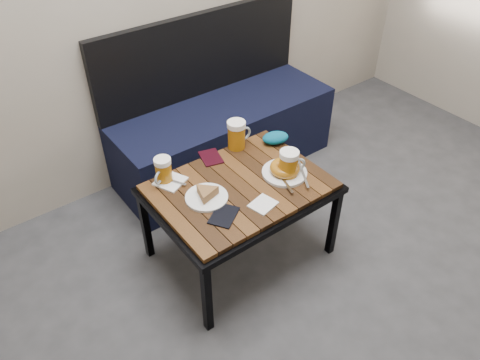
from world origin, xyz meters
TOP-DOWN VIEW (x-y plane):
  - bench at (0.21, 1.76)m, footprint 1.40×0.50m
  - cafe_table at (-0.18, 1.07)m, footprint 0.84×0.62m
  - beer_mug_left at (-0.45, 1.31)m, footprint 0.12×0.11m
  - beer_mug_centre at (-0.00, 1.33)m, footprint 0.14×0.10m
  - beer_mug_right at (0.05, 0.98)m, footprint 0.14×0.11m
  - plate_pie at (-0.36, 1.08)m, footprint 0.20×0.20m
  - plate_bagel at (0.05, 1.00)m, footprint 0.24×0.28m
  - napkin_left at (-0.43, 1.28)m, footprint 0.17×0.17m
  - napkin_right at (-0.18, 0.89)m, footprint 0.13×0.12m
  - passport_navy at (-0.36, 0.94)m, footprint 0.17×0.16m
  - passport_burgundy at (-0.17, 1.33)m, footprint 0.13×0.16m
  - knit_pouch at (0.18, 1.24)m, footprint 0.17×0.14m

SIDE VIEW (x-z plane):
  - bench at x=0.21m, z-range -0.20..0.75m
  - cafe_table at x=-0.18m, z-range 0.19..0.66m
  - passport_burgundy at x=-0.17m, z-range 0.47..0.48m
  - passport_navy at x=-0.36m, z-range 0.47..0.48m
  - napkin_right at x=-0.18m, z-range 0.47..0.48m
  - napkin_left at x=-0.43m, z-range 0.47..0.48m
  - plate_pie at x=-0.36m, z-range 0.47..0.52m
  - plate_bagel at x=0.05m, z-range 0.47..0.53m
  - knit_pouch at x=0.18m, z-range 0.47..0.53m
  - beer_mug_left at x=-0.45m, z-range 0.47..0.60m
  - beer_mug_right at x=0.05m, z-range 0.47..0.62m
  - beer_mug_centre at x=0.00m, z-range 0.47..0.63m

